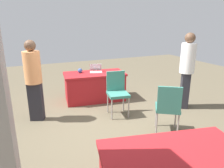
% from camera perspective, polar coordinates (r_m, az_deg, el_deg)
% --- Properties ---
extents(ground_plane, '(14.40, 14.40, 0.00)m').
position_cam_1_polar(ground_plane, '(4.28, -1.28, -12.02)').
color(ground_plane, brown).
extents(table_foreground, '(1.66, 0.97, 0.74)m').
position_cam_1_polar(table_foreground, '(5.66, -4.68, -0.64)').
color(table_foreground, '#AD1E23').
rests_on(table_foreground, ground).
extents(chair_tucked_left, '(0.50, 0.50, 0.98)m').
position_cam_1_polar(chair_tucked_left, '(4.72, 1.40, -1.69)').
color(chair_tucked_left, '#9E9993').
rests_on(chair_tucked_left, ground).
extents(chair_tucked_right, '(0.61, 0.61, 0.97)m').
position_cam_1_polar(chair_tucked_right, '(4.03, 14.90, -5.72)').
color(chair_tucked_right, '#9E9993').
rests_on(chair_tucked_right, ground).
extents(person_attendee_standing, '(0.47, 0.47, 1.80)m').
position_cam_1_polar(person_attendee_standing, '(5.28, 19.60, 4.36)').
color(person_attendee_standing, '#26262D').
rests_on(person_attendee_standing, ground).
extents(person_attendee_browsing, '(0.44, 0.44, 1.70)m').
position_cam_1_polar(person_attendee_browsing, '(4.61, -20.45, 1.75)').
color(person_attendee_browsing, '#26262D').
rests_on(person_attendee_browsing, ground).
extents(laptop_silver, '(0.39, 0.37, 0.21)m').
position_cam_1_polar(laptop_silver, '(5.66, -4.36, 3.64)').
color(laptop_silver, silver).
rests_on(laptop_silver, table_foreground).
extents(yarn_ball, '(0.12, 0.12, 0.12)m').
position_cam_1_polar(yarn_ball, '(5.60, -8.62, 3.59)').
color(yarn_ball, '#3F5999').
rests_on(yarn_ball, table_foreground).
extents(scissors_red, '(0.06, 0.18, 0.01)m').
position_cam_1_polar(scissors_red, '(5.56, -0.93, 3.08)').
color(scissors_red, red).
rests_on(scissors_red, table_foreground).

